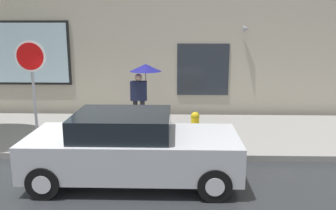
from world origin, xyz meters
TOP-DOWN VIEW (x-y plane):
  - ground_plane at (0.00, 0.00)m, footprint 60.00×60.00m
  - sidewalk at (0.00, 3.00)m, footprint 20.00×4.00m
  - building_facade at (-0.03, 5.50)m, footprint 20.00×0.67m
  - parked_car at (1.17, -0.14)m, footprint 4.28×1.88m
  - fire_hydrant at (2.57, 2.02)m, footprint 0.30×0.44m
  - pedestrian_with_umbrella at (1.07, 3.41)m, footprint 0.95×0.95m
  - stop_sign at (-1.46, 1.47)m, footprint 0.76×0.10m

SIDE VIEW (x-z plane):
  - ground_plane at x=0.00m, z-range 0.00..0.00m
  - sidewalk at x=0.00m, z-range 0.00..0.15m
  - fire_hydrant at x=2.57m, z-range 0.14..0.96m
  - parked_car at x=1.17m, z-range -0.01..1.45m
  - pedestrian_with_umbrella at x=1.07m, z-range 0.70..2.64m
  - stop_sign at x=-1.46m, z-range 0.70..3.40m
  - building_facade at x=-0.03m, z-range -0.02..6.98m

